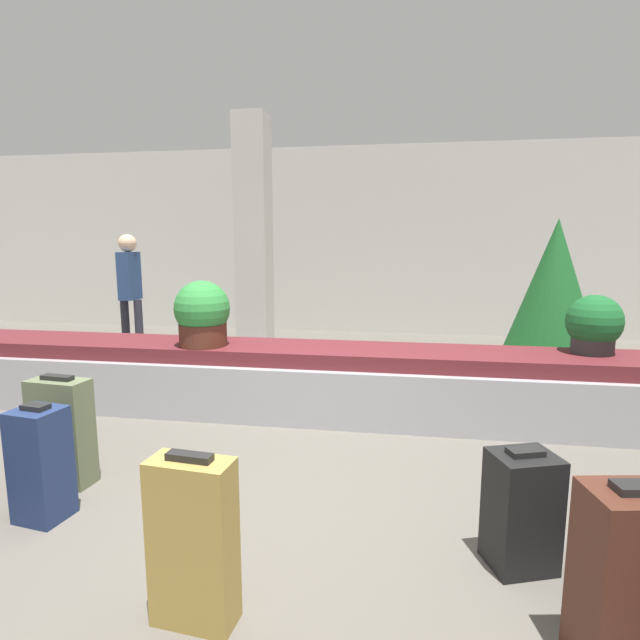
# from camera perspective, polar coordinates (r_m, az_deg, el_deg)

# --- Properties ---
(ground_plane) EXTENTS (18.00, 18.00, 0.00)m
(ground_plane) POSITION_cam_1_polar(r_m,az_deg,el_deg) (3.29, -5.00, -20.18)
(ground_plane) COLOR #59544C
(back_wall) EXTENTS (18.00, 0.06, 3.20)m
(back_wall) POSITION_cam_1_polar(r_m,az_deg,el_deg) (8.81, 4.64, 9.01)
(back_wall) COLOR beige
(back_wall) RESTS_ON ground_plane
(carousel) EXTENTS (7.89, 0.85, 0.64)m
(carousel) POSITION_cam_1_polar(r_m,az_deg,el_deg) (4.68, 0.00, -7.04)
(carousel) COLOR #9E9EA3
(carousel) RESTS_ON ground_plane
(pillar) EXTENTS (0.41, 0.41, 3.20)m
(pillar) POSITION_cam_1_polar(r_m,az_deg,el_deg) (6.68, -7.57, 8.95)
(pillar) COLOR beige
(pillar) RESTS_ON ground_plane
(suitcase_0) EXTENTS (0.37, 0.34, 0.61)m
(suitcase_0) POSITION_cam_1_polar(r_m,az_deg,el_deg) (2.80, 22.03, -19.50)
(suitcase_0) COLOR black
(suitcase_0) RESTS_ON ground_plane
(suitcase_1) EXTENTS (0.41, 0.23, 0.74)m
(suitcase_1) POSITION_cam_1_polar(r_m,az_deg,el_deg) (3.78, -27.42, -11.25)
(suitcase_1) COLOR #5B6647
(suitcase_1) RESTS_ON ground_plane
(suitcase_3) EXTENTS (0.42, 0.32, 0.75)m
(suitcase_3) POSITION_cam_1_polar(r_m,az_deg,el_deg) (2.38, 32.19, -23.96)
(suitcase_3) COLOR #472319
(suitcase_3) RESTS_ON ground_plane
(suitcase_4) EXTENTS (0.30, 0.27, 0.69)m
(suitcase_4) POSITION_cam_1_polar(r_m,az_deg,el_deg) (3.39, -29.28, -14.16)
(suitcase_4) COLOR navy
(suitcase_4) RESTS_ON ground_plane
(suitcase_5) EXTENTS (0.37, 0.20, 0.75)m
(suitcase_5) POSITION_cam_1_polar(r_m,az_deg,el_deg) (2.33, -14.29, -23.36)
(suitcase_5) COLOR #A3843D
(suitcase_5) RESTS_ON ground_plane
(potted_plant_0) EXTENTS (0.51, 0.51, 0.61)m
(potted_plant_0) POSITION_cam_1_polar(r_m,az_deg,el_deg) (4.73, -13.30, 0.63)
(potted_plant_0) COLOR #4C2319
(potted_plant_0) RESTS_ON carousel
(potted_plant_1) EXTENTS (0.46, 0.46, 0.51)m
(potted_plant_1) POSITION_cam_1_polar(r_m,az_deg,el_deg) (4.91, 28.83, -0.50)
(potted_plant_1) COLOR #2D2D2D
(potted_plant_1) RESTS_ON carousel
(traveler_0) EXTENTS (0.31, 0.32, 1.69)m
(traveler_0) POSITION_cam_1_polar(r_m,az_deg,el_deg) (7.26, -20.91, 3.78)
(traveler_0) COLOR #282833
(traveler_0) RESTS_ON ground_plane
(decorated_tree) EXTENTS (1.13, 1.13, 1.84)m
(decorated_tree) POSITION_cam_1_polar(r_m,az_deg,el_deg) (5.99, 25.12, 2.50)
(decorated_tree) COLOR #4C331E
(decorated_tree) RESTS_ON ground_plane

